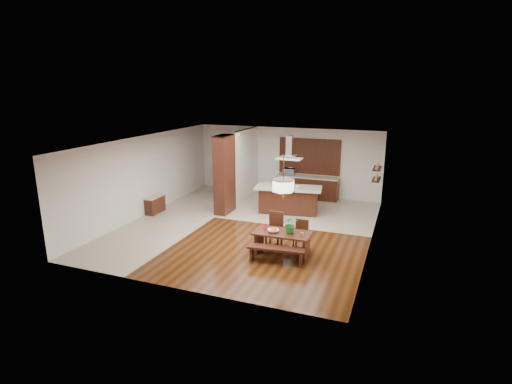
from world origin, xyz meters
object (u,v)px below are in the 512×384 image
at_px(dining_bench, 276,255).
at_px(fruit_bowl, 273,231).
at_px(microwave, 289,171).
at_px(dining_table, 282,238).
at_px(foliage_plant, 290,224).
at_px(dining_chair_right, 300,236).
at_px(dining_chair_left, 274,230).
at_px(kitchen_island, 288,199).
at_px(range_hood, 290,147).
at_px(hallway_console, 155,205).
at_px(island_cup, 297,187).
at_px(pendant_lantern, 283,177).

xyz_separation_m(dining_bench, fruit_bowl, (-0.25, 0.49, 0.48)).
xyz_separation_m(fruit_bowl, microwave, (-1.32, 6.02, 0.38)).
relative_size(dining_table, foliage_plant, 3.30).
bearing_deg(dining_chair_right, microwave, 110.13).
distance_m(dining_table, dining_chair_right, 0.63).
xyz_separation_m(dining_bench, microwave, (-1.57, 6.52, 0.87)).
distance_m(dining_chair_left, kitchen_island, 3.29).
distance_m(fruit_bowl, range_hood, 4.25).
height_order(dining_table, kitchen_island, kitchen_island).
height_order(dining_chair_left, microwave, microwave).
bearing_deg(microwave, range_hood, -82.78).
distance_m(dining_table, kitchen_island, 3.84).
distance_m(hallway_console, dining_chair_left, 5.36).
relative_size(range_hood, island_cup, 6.83).
bearing_deg(fruit_bowl, kitchen_island, 100.08).
height_order(pendant_lantern, kitchen_island, pendant_lantern).
bearing_deg(island_cup, dining_chair_right, -73.10).
xyz_separation_m(dining_chair_right, island_cup, (-0.94, 3.10, 0.62)).
xyz_separation_m(dining_bench, dining_chair_right, (0.38, 1.06, 0.22)).
distance_m(dining_chair_left, pendant_lantern, 1.85).
distance_m(dining_chair_left, dining_chair_right, 0.80).
bearing_deg(dining_bench, dining_chair_left, 111.33).
xyz_separation_m(pendant_lantern, kitchen_island, (-0.92, 3.73, -1.73)).
bearing_deg(microwave, foliage_plant, -82.22).
height_order(hallway_console, pendant_lantern, pendant_lantern).
bearing_deg(dining_chair_right, range_hood, 112.44).
relative_size(dining_table, island_cup, 12.14).
xyz_separation_m(dining_table, pendant_lantern, (0.00, 0.00, 1.76)).
xyz_separation_m(dining_bench, island_cup, (-0.56, 4.17, 0.84)).
height_order(kitchen_island, island_cup, island_cup).
bearing_deg(range_hood, island_cup, -20.53).
relative_size(foliage_plant, island_cup, 3.68).
bearing_deg(dining_chair_right, hallway_console, 166.81).
height_order(fruit_bowl, range_hood, range_hood).
distance_m(range_hood, microwave, 2.69).
bearing_deg(microwave, dining_bench, -85.44).
distance_m(dining_table, microwave, 6.17).
bearing_deg(pendant_lantern, kitchen_island, 103.87).
bearing_deg(hallway_console, foliage_plant, -18.05).
relative_size(hallway_console, dining_bench, 0.57).
height_order(dining_table, range_hood, range_hood).
bearing_deg(range_hood, pendant_lantern, -76.14).
xyz_separation_m(dining_table, microwave, (-1.56, 5.94, 0.60)).
height_order(pendant_lantern, island_cup, pendant_lantern).
xyz_separation_m(dining_bench, dining_chair_left, (-0.41, 1.05, 0.29)).
xyz_separation_m(range_hood, island_cup, (0.37, -0.14, -1.41)).
height_order(hallway_console, foliage_plant, foliage_plant).
height_order(dining_chair_right, microwave, microwave).
bearing_deg(microwave, kitchen_island, -82.81).
height_order(dining_chair_right, range_hood, range_hood).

